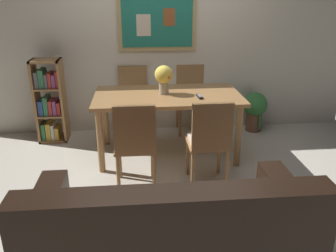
% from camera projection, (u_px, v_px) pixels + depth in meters
% --- Properties ---
extents(ground_plane, '(12.00, 12.00, 0.00)m').
position_uv_depth(ground_plane, '(173.00, 178.00, 3.66)').
color(ground_plane, beige).
extents(wall_back_with_painting, '(5.20, 0.14, 2.60)m').
position_uv_depth(wall_back_with_painting, '(161.00, 35.00, 4.54)').
color(wall_back_with_painting, beige).
rests_on(wall_back_with_painting, ground_plane).
extents(dining_table, '(1.66, 0.89, 0.75)m').
position_uv_depth(dining_table, '(167.00, 102.00, 3.95)').
color(dining_table, '#9E7042').
rests_on(dining_table, ground_plane).
extents(dining_chair_far_left, '(0.40, 0.41, 0.91)m').
position_uv_depth(dining_chair_far_left, '(133.00, 95.00, 4.63)').
color(dining_chair_far_left, '#9E7042').
rests_on(dining_chair_far_left, ground_plane).
extents(dining_chair_near_left, '(0.40, 0.41, 0.91)m').
position_uv_depth(dining_chair_near_left, '(135.00, 140.00, 3.25)').
color(dining_chair_near_left, '#9E7042').
rests_on(dining_chair_near_left, ground_plane).
extents(dining_chair_far_right, '(0.40, 0.41, 0.91)m').
position_uv_depth(dining_chair_far_right, '(191.00, 93.00, 4.74)').
color(dining_chair_far_right, '#9E7042').
rests_on(dining_chair_far_right, ground_plane).
extents(dining_chair_near_right, '(0.40, 0.41, 0.91)m').
position_uv_depth(dining_chair_near_right, '(210.00, 137.00, 3.31)').
color(dining_chair_near_right, '#9E7042').
rests_on(dining_chair_near_right, ground_plane).
extents(leather_couch, '(1.80, 0.84, 0.84)m').
position_uv_depth(leather_couch, '(170.00, 240.00, 2.29)').
color(leather_couch, black).
rests_on(leather_couch, ground_plane).
extents(bookshelf, '(0.36, 0.28, 1.06)m').
position_uv_depth(bookshelf, '(50.00, 102.00, 4.40)').
color(bookshelf, '#9E7042').
rests_on(bookshelf, ground_plane).
extents(potted_ivy, '(0.33, 0.33, 0.55)m').
position_uv_depth(potted_ivy, '(255.00, 109.00, 4.78)').
color(potted_ivy, brown).
rests_on(potted_ivy, ground_plane).
extents(flower_vase, '(0.21, 0.21, 0.32)m').
position_uv_depth(flower_vase, '(164.00, 77.00, 3.86)').
color(flower_vase, tan).
rests_on(flower_vase, dining_table).
extents(tv_remote, '(0.06, 0.16, 0.02)m').
position_uv_depth(tv_remote, '(200.00, 97.00, 3.79)').
color(tv_remote, black).
rests_on(tv_remote, dining_table).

